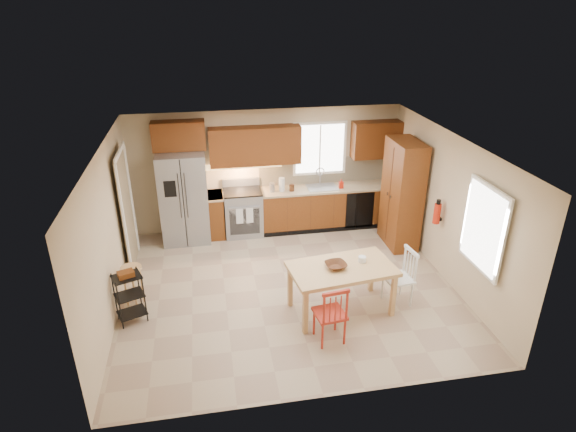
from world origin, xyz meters
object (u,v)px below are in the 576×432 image
Objects in this scene: bar_stool at (134,286)px; utility_cart at (130,298)px; refrigerator at (184,197)px; dining_table at (341,289)px; chair_red at (330,312)px; table_jar at (362,260)px; soap_bottle at (341,184)px; table_bowl at (336,268)px; fire_extinguisher at (437,214)px; chair_white at (398,278)px; range_stove at (243,213)px; pantry at (402,194)px.

utility_cart reaches higher than bar_stool.
dining_table is at bearing -50.63° from refrigerator.
dining_table is 2.34× the size of bar_stool.
chair_red reaches higher than utility_cart.
refrigerator is 3.92m from table_jar.
refrigerator is 3.18m from soap_bottle.
bar_stool is (-3.98, -2.13, -0.66)m from soap_bottle.
utility_cart is at bearing 174.28° from table_bowl.
fire_extinguisher is 1.83m from table_jar.
table_bowl is at bearing -167.47° from table_jar.
chair_red reaches higher than bar_stool.
chair_red is at bearing -28.91° from bar_stool.
fire_extinguisher is (4.33, -1.98, 0.19)m from refrigerator.
refrigerator is at bearing 122.04° from dining_table.
fire_extinguisher is 2.86m from chair_red.
chair_white is at bearing -138.51° from fire_extinguisher.
table_jar is at bearing -24.75° from utility_cart.
soap_bottle reaches higher than chair_white.
refrigerator is at bearing 179.55° from soap_bottle.
range_stove is at bearing 96.41° from chair_red.
table_bowl is at bearing -155.53° from fire_extinguisher.
range_stove reaches higher than utility_cart.
refrigerator reaches higher than dining_table.
table_jar is (-1.40, -1.88, -0.24)m from pantry.
bar_stool is at bearing 68.67° from utility_cart.
refrigerator is 2.76m from utility_cart.
pantry is 2.36m from table_jar.
pantry is 6.57× the size of table_bowl.
chair_white reaches higher than table_jar.
table_bowl reaches higher than dining_table.
chair_white is at bearing -4.60° from table_jar.
utility_cart is (0.00, -0.44, 0.07)m from bar_stool.
chair_white is 1.37× the size of bar_stool.
utility_cart is at bearing -147.13° from soap_bottle.
dining_table is at bearing -67.40° from range_stove.
table_jar is at bearing 39.78° from chair_red.
range_stove is at bearing 105.27° from dining_table.
table_bowl is (-0.10, 0.00, 0.39)m from dining_table.
soap_bottle reaches higher than chair_red.
dining_table is at bearing -154.44° from fire_extinguisher.
refrigerator is 13.35× the size of table_jar.
range_stove is at bearing 161.71° from pantry.
table_jar is (0.35, 0.10, 0.42)m from dining_table.
refrigerator is 2.23× the size of utility_cart.
table_bowl is at bearing -69.04° from range_stove.
soap_bottle is 0.21× the size of chair_white.
pantry is at bearing -43.45° from soap_bottle.
fire_extinguisher is 0.44× the size of utility_cart.
soap_bottle is 3.05m from dining_table.
utility_cart is (-3.18, 0.31, 0.02)m from dining_table.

